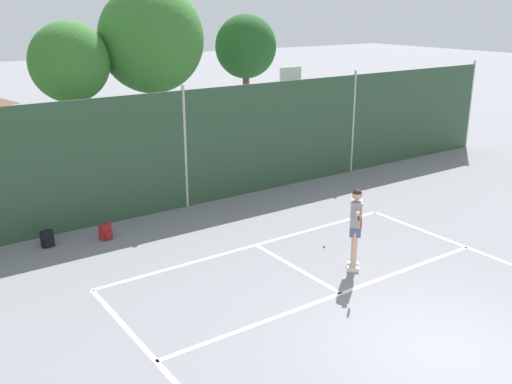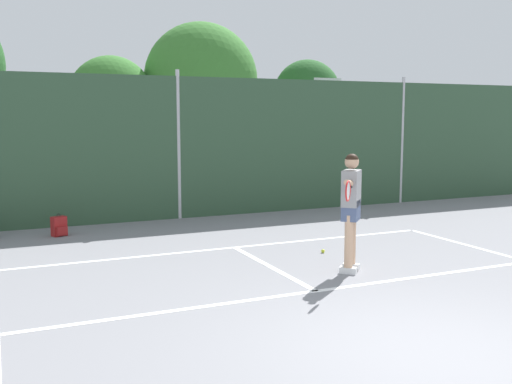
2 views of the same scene
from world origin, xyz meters
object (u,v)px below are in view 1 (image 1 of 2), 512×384
object	(u,v)px
tennis_ball	(324,246)
basketball_hoop	(289,103)
backpack_black	(47,239)
tennis_player	(356,222)
backpack_red	(106,232)

from	to	relation	value
tennis_ball	basketball_hoop	bearing A→B (deg)	58.86
tennis_ball	backpack_black	size ratio (longest dim) A/B	0.14
basketball_hoop	tennis_player	world-z (taller)	basketball_hoop
tennis_player	backpack_red	size ratio (longest dim) A/B	4.01
tennis_player	backpack_black	bearing A→B (deg)	135.17
tennis_player	tennis_ball	size ratio (longest dim) A/B	28.10
tennis_ball	backpack_black	xyz separation A→B (m)	(-5.46, 3.86, 0.16)
basketball_hoop	backpack_black	xyz separation A→B (m)	(-9.28, -2.46, -2.12)
backpack_red	tennis_ball	bearing A→B (deg)	-40.26
tennis_player	backpack_red	world-z (taller)	tennis_player
basketball_hoop	tennis_ball	xyz separation A→B (m)	(-3.82, -6.32, -2.28)
tennis_player	backpack_black	xyz separation A→B (m)	(-5.18, 5.15, -0.92)
backpack_black	tennis_ball	bearing A→B (deg)	-35.26
tennis_ball	backpack_black	world-z (taller)	backpack_black
tennis_ball	backpack_red	world-z (taller)	backpack_red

